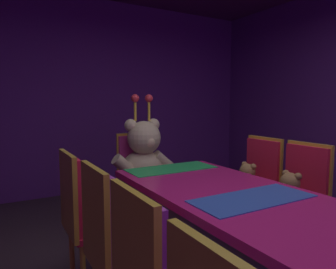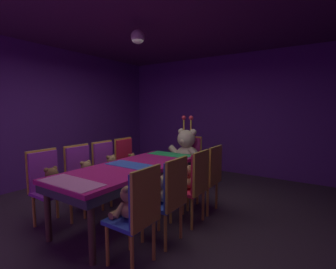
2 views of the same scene
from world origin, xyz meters
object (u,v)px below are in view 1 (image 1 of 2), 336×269
(chair_left_3, at_px, (81,208))
(teddy_left_3, at_px, (101,208))
(chair_right_3, at_px, (258,178))
(throne_chair, at_px, (138,169))
(teddy_right_2, at_px, (289,194))
(chair_left_2, at_px, (110,236))
(chair_right_2, at_px, (301,191))
(teddy_right_3, at_px, (247,181))
(king_teddy_bear, at_px, (145,157))
(teddy_left_2, at_px, (135,231))
(banquet_table, at_px, (253,213))

(chair_left_3, xyz_separation_m, teddy_left_3, (0.14, 0.00, -0.03))
(teddy_left_3, height_order, chair_right_3, chair_right_3)
(throne_chair, bearing_deg, teddy_right_2, 26.36)
(chair_left_2, height_order, chair_right_2, same)
(teddy_right_2, distance_m, teddy_right_3, 0.47)
(throne_chair, bearing_deg, king_teddy_bear, -0.00)
(throne_chair, bearing_deg, chair_right_2, 30.99)
(chair_left_2, relative_size, teddy_right_2, 2.99)
(teddy_left_2, bearing_deg, throne_chair, 65.27)
(teddy_left_3, distance_m, teddy_right_3, 1.38)
(chair_left_2, xyz_separation_m, chair_right_3, (1.64, 0.52, 0.00))
(teddy_left_3, distance_m, chair_right_2, 1.59)
(teddy_left_3, height_order, teddy_right_2, teddy_right_2)
(chair_right_2, distance_m, teddy_right_3, 0.49)
(chair_left_2, bearing_deg, chair_right_2, 1.81)
(chair_left_2, bearing_deg, teddy_left_2, -0.00)
(banquet_table, bearing_deg, chair_left_2, 163.70)
(teddy_left_2, bearing_deg, teddy_left_3, 93.24)
(teddy_left_2, distance_m, chair_left_3, 0.55)
(king_teddy_bear, bearing_deg, teddy_left_2, -27.61)
(chair_left_2, relative_size, throne_chair, 1.00)
(banquet_table, height_order, teddy_right_3, teddy_right_3)
(chair_left_3, xyz_separation_m, teddy_right_2, (1.52, -0.47, -0.00))
(teddy_left_2, height_order, chair_right_3, chair_right_3)
(teddy_left_2, bearing_deg, chair_left_2, 180.00)
(banquet_table, xyz_separation_m, chair_right_2, (0.83, 0.29, -0.06))
(chair_left_3, distance_m, chair_right_2, 1.73)
(teddy_left_3, relative_size, teddy_right_3, 0.87)
(teddy_left_3, distance_m, teddy_right_2, 1.46)
(chair_right_3, relative_size, king_teddy_bear, 1.05)
(chair_right_2, xyz_separation_m, teddy_right_3, (-0.15, 0.47, -0.01))
(teddy_right_2, bearing_deg, chair_left_3, -17.08)
(banquet_table, relative_size, king_teddy_bear, 2.42)
(teddy_right_2, height_order, chair_right_3, chair_right_3)
(chair_right_2, bearing_deg, banquet_table, 19.10)
(banquet_table, bearing_deg, throne_chair, 90.00)
(teddy_left_2, xyz_separation_m, chair_left_3, (-0.17, 0.52, 0.00))
(chair_left_2, relative_size, teddy_right_3, 3.10)
(chair_left_2, height_order, king_teddy_bear, king_teddy_bear)
(banquet_table, relative_size, teddy_left_3, 8.17)
(teddy_right_3, bearing_deg, teddy_left_3, 0.08)
(chair_right_2, relative_size, chair_right_3, 1.00)
(banquet_table, height_order, teddy_left_2, teddy_left_2)
(banquet_table, distance_m, teddy_left_3, 1.03)
(chair_left_2, distance_m, chair_right_3, 1.72)
(teddy_left_2, relative_size, chair_right_2, 0.34)
(chair_left_2, bearing_deg, chair_left_3, 92.81)
(chair_left_2, distance_m, chair_left_3, 0.52)
(king_teddy_bear, bearing_deg, chair_left_3, -48.13)
(chair_right_2, xyz_separation_m, throne_chair, (-0.83, 1.39, 0.00))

